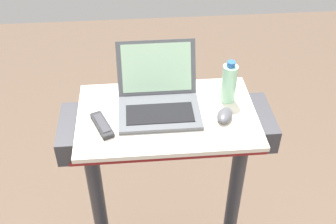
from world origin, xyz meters
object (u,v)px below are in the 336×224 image
at_px(laptop, 159,97).
at_px(water_bottle, 229,83).
at_px(tv_remote, 102,125).
at_px(computer_mouse, 225,115).

distance_m(laptop, water_bottle, 0.30).
bearing_deg(laptop, tv_remote, -154.84).
bearing_deg(computer_mouse, tv_remote, -155.66).
bearing_deg(water_bottle, tv_remote, -165.97).
bearing_deg(computer_mouse, laptop, -178.16).
xyz_separation_m(water_bottle, tv_remote, (-0.53, -0.13, -0.08)).
bearing_deg(water_bottle, computer_mouse, -106.44).
distance_m(laptop, computer_mouse, 0.28).
relative_size(computer_mouse, water_bottle, 0.52).
distance_m(laptop, tv_remote, 0.26).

